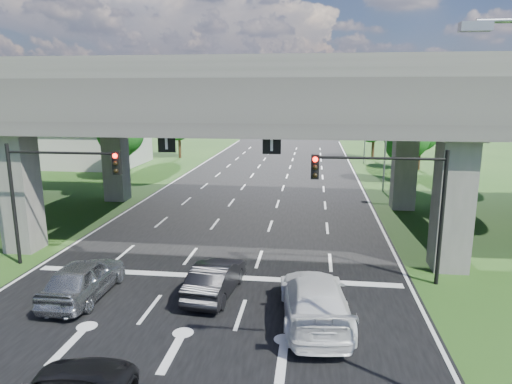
% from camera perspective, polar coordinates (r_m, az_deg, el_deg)
% --- Properties ---
extents(ground, '(160.00, 160.00, 0.00)m').
position_cam_1_polar(ground, '(18.45, -7.68, -14.69)').
color(ground, '#214616').
rests_on(ground, ground).
extents(road, '(18.00, 120.00, 0.03)m').
position_cam_1_polar(road, '(27.52, -2.36, -5.34)').
color(road, black).
rests_on(road, ground).
extents(overpass, '(80.00, 15.00, 10.00)m').
position_cam_1_polar(overpass, '(28.22, -1.82, 11.42)').
color(overpass, '#33312F').
rests_on(overpass, ground).
extents(warehouse, '(20.00, 10.00, 4.00)m').
position_cam_1_polar(warehouse, '(59.60, -23.62, 5.13)').
color(warehouse, '#9E9E99').
rests_on(warehouse, ground).
extents(signal_right, '(5.76, 0.54, 6.00)m').
position_cam_1_polar(signal_right, '(20.52, 16.63, 0.09)').
color(signal_right, black).
rests_on(signal_right, ground).
extents(signal_left, '(5.76, 0.54, 6.00)m').
position_cam_1_polar(signal_left, '(23.65, -24.09, 1.09)').
color(signal_left, black).
rests_on(signal_left, ground).
extents(streetlight_far, '(3.38, 0.25, 10.00)m').
position_cam_1_polar(streetlight_far, '(40.35, 15.47, 8.29)').
color(streetlight_far, gray).
rests_on(streetlight_far, ground).
extents(streetlight_beyond, '(3.38, 0.25, 10.00)m').
position_cam_1_polar(streetlight_beyond, '(56.21, 13.20, 9.40)').
color(streetlight_beyond, gray).
rests_on(streetlight_beyond, ground).
extents(tree_left_near, '(4.50, 4.50, 7.80)m').
position_cam_1_polar(tree_left_near, '(45.86, -16.56, 7.36)').
color(tree_left_near, black).
rests_on(tree_left_near, ground).
extents(tree_left_mid, '(3.91, 3.90, 6.76)m').
position_cam_1_polar(tree_left_mid, '(54.41, -16.07, 7.40)').
color(tree_left_mid, black).
rests_on(tree_left_mid, ground).
extents(tree_left_far, '(4.80, 4.80, 8.32)m').
position_cam_1_polar(tree_left_far, '(60.50, -9.59, 9.06)').
color(tree_left_far, black).
rests_on(tree_left_far, ground).
extents(tree_right_near, '(4.20, 4.20, 7.28)m').
position_cam_1_polar(tree_right_near, '(44.87, 18.41, 6.73)').
color(tree_right_near, black).
rests_on(tree_right_near, ground).
extents(tree_right_mid, '(3.91, 3.90, 6.76)m').
position_cam_1_polar(tree_right_mid, '(53.32, 19.95, 7.05)').
color(tree_right_mid, black).
rests_on(tree_right_mid, ground).
extents(tree_right_far, '(4.50, 4.50, 7.80)m').
position_cam_1_polar(tree_right_far, '(60.46, 14.62, 8.53)').
color(tree_right_far, black).
rests_on(tree_right_far, ground).
extents(car_silver, '(1.95, 4.82, 1.64)m').
position_cam_1_polar(car_silver, '(20.39, -20.76, -10.09)').
color(car_silver, '#93969A').
rests_on(car_silver, road).
extents(car_dark, '(1.95, 4.53, 1.45)m').
position_cam_1_polar(car_dark, '(19.46, -5.08, -10.69)').
color(car_dark, black).
rests_on(car_dark, road).
extents(car_white, '(2.99, 6.12, 1.71)m').
position_cam_1_polar(car_white, '(17.37, 7.35, -13.20)').
color(car_white, silver).
rests_on(car_white, road).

